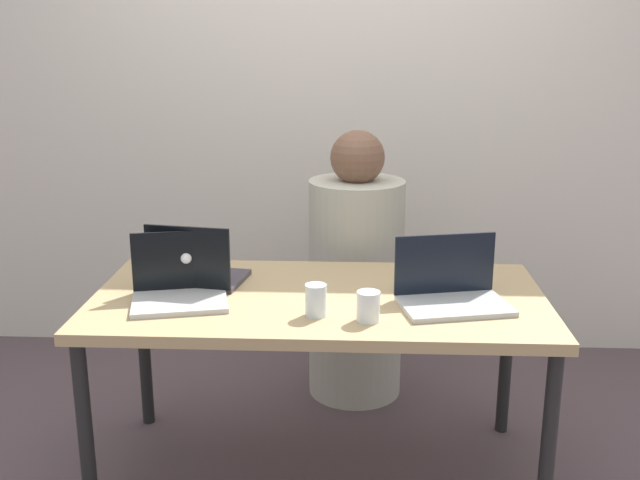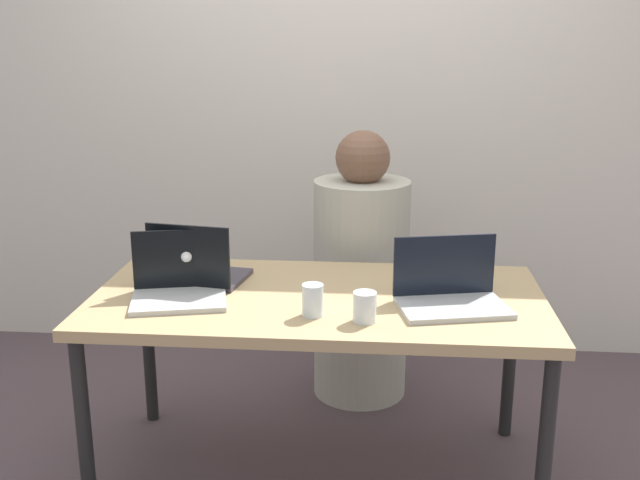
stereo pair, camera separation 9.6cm
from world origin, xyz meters
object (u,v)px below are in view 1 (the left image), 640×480
at_px(laptop_front_right, 451,291).
at_px(water_glass_center, 317,302).
at_px(laptop_front_left, 179,287).
at_px(laptop_back_left, 197,271).
at_px(water_glass_right, 368,308).
at_px(person_at_center, 356,280).

relative_size(laptop_front_right, water_glass_center, 3.74).
relative_size(laptop_front_left, laptop_back_left, 1.04).
distance_m(laptop_front_left, water_glass_right, 0.67).
xyz_separation_m(laptop_front_left, water_glass_right, (0.65, -0.16, -0.01)).
xyz_separation_m(laptop_back_left, water_glass_center, (0.46, -0.29, -0.01)).
bearing_deg(water_glass_center, laptop_front_right, 15.86).
relative_size(laptop_front_left, water_glass_center, 3.40).
bearing_deg(person_at_center, water_glass_right, 104.23).
xyz_separation_m(person_at_center, laptop_front_left, (-0.61, -0.77, 0.23)).
height_order(laptop_front_left, laptop_back_left, laptop_back_left).
relative_size(person_at_center, laptop_front_left, 3.31).
bearing_deg(laptop_front_right, person_at_center, 100.13).
distance_m(laptop_back_left, laptop_front_right, 0.92).
bearing_deg(person_at_center, laptop_front_left, 63.54).
xyz_separation_m(laptop_back_left, laptop_front_right, (0.91, -0.16, -0.00)).
height_order(laptop_front_right, water_glass_center, laptop_front_right).
height_order(person_at_center, laptop_front_right, person_at_center).
xyz_separation_m(laptop_front_right, water_glass_right, (-0.28, -0.17, -0.01)).
distance_m(person_at_center, water_glass_center, 0.93).
bearing_deg(laptop_front_right, water_glass_right, -162.50).
xyz_separation_m(laptop_front_left, laptop_front_right, (0.93, 0.01, -0.00)).
relative_size(person_at_center, water_glass_center, 11.27).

